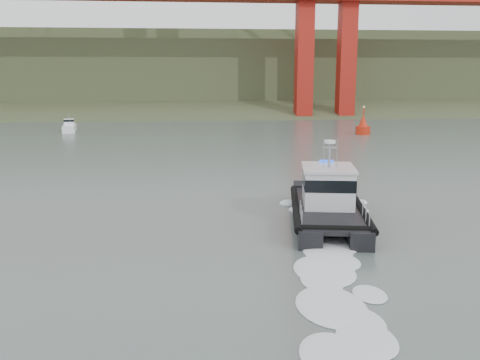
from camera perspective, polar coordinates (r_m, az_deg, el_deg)
The scene contains 5 objects.
ground at distance 25.79m, azimuth 4.00°, elevation -8.65°, with size 400.00×400.00×0.00m, color #475550.
headlands at distance 149.37m, azimuth -4.46°, elevation 10.95°, with size 500.00×105.36×27.12m.
patrol_boat at distance 32.20m, azimuth 9.35°, elevation -2.26°, with size 5.61×11.00×5.09m.
motorboat at distance 82.61m, azimuth -17.74°, elevation 5.43°, with size 2.40×5.38×2.86m.
nav_buoy at distance 77.26m, azimuth 12.99°, elevation 5.59°, with size 2.03×2.03×4.22m.
Camera 1 is at (-4.30, -23.79, 8.96)m, focal length 40.00 mm.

